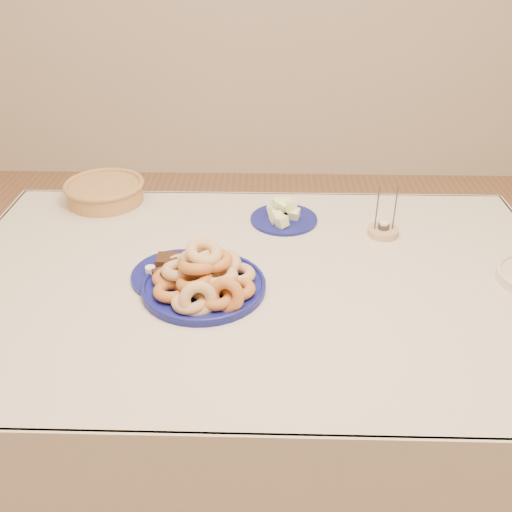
% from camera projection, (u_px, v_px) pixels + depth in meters
% --- Properties ---
extents(ground, '(5.00, 5.00, 0.00)m').
position_uv_depth(ground, '(256.00, 460.00, 1.95)').
color(ground, '#996B48').
rests_on(ground, ground).
extents(dining_table, '(1.71, 1.11, 0.75)m').
position_uv_depth(dining_table, '(256.00, 309.00, 1.62)').
color(dining_table, brown).
rests_on(dining_table, ground).
extents(donut_platter, '(0.37, 0.37, 0.15)m').
position_uv_depth(donut_platter, '(204.00, 279.00, 1.49)').
color(donut_platter, navy).
rests_on(donut_platter, dining_table).
extents(melon_plate, '(0.28, 0.28, 0.08)m').
position_uv_depth(melon_plate, '(284.00, 214.00, 1.85)').
color(melon_plate, navy).
rests_on(melon_plate, dining_table).
extents(brownie_plate, '(0.34, 0.34, 0.05)m').
position_uv_depth(brownie_plate, '(179.00, 272.00, 1.56)').
color(brownie_plate, navy).
rests_on(brownie_plate, dining_table).
extents(wicker_basket, '(0.32, 0.32, 0.07)m').
position_uv_depth(wicker_basket, '(105.00, 191.00, 1.96)').
color(wicker_basket, olive).
rests_on(wicker_basket, dining_table).
extents(candle_holder, '(0.10, 0.10, 0.16)m').
position_uv_depth(candle_holder, '(383.00, 231.00, 1.77)').
color(candle_holder, tan).
rests_on(candle_holder, dining_table).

